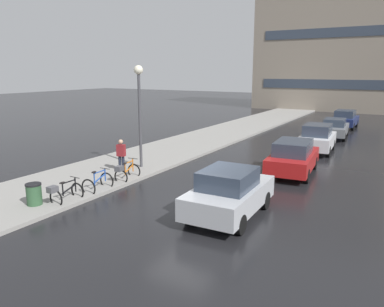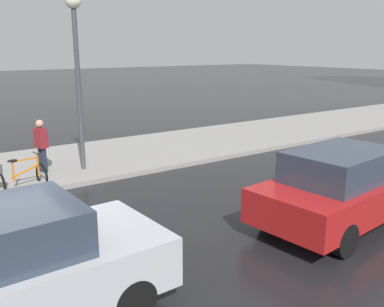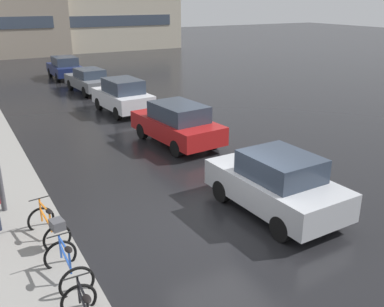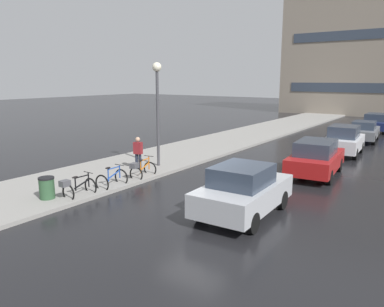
# 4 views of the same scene
# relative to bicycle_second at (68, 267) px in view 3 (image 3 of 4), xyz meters

# --- Properties ---
(ground_plane) EXTENTS (140.00, 140.00, 0.00)m
(ground_plane) POSITION_rel_bicycle_second_xyz_m (4.06, 0.35, -0.40)
(ground_plane) COLOR black
(bicycle_second) EXTENTS (0.78, 1.20, 0.95)m
(bicycle_second) POSITION_rel_bicycle_second_xyz_m (0.00, 0.00, 0.00)
(bicycle_second) COLOR black
(bicycle_second) RESTS_ON ground
(bicycle_third) EXTENTS (0.84, 1.47, 0.98)m
(bicycle_third) POSITION_rel_bicycle_second_xyz_m (0.03, 1.71, 0.08)
(bicycle_third) COLOR black
(bicycle_third) RESTS_ON ground
(car_silver) EXTENTS (2.10, 4.07, 1.70)m
(car_silver) POSITION_rel_bicycle_second_xyz_m (5.73, 0.42, 0.44)
(car_silver) COLOR #B2B5BA
(car_silver) RESTS_ON ground
(car_red) EXTENTS (2.29, 4.44, 1.66)m
(car_red) POSITION_rel_bicycle_second_xyz_m (6.09, 6.91, 0.44)
(car_red) COLOR #AD1919
(car_red) RESTS_ON ground
(car_white) EXTENTS (2.10, 3.92, 1.73)m
(car_white) POSITION_rel_bicycle_second_xyz_m (5.96, 12.64, 0.47)
(car_white) COLOR silver
(car_white) RESTS_ON ground
(car_grey) EXTENTS (2.08, 4.35, 1.45)m
(car_grey) POSITION_rel_bicycle_second_xyz_m (5.95, 18.44, 0.34)
(car_grey) COLOR slate
(car_grey) RESTS_ON ground
(car_navy) EXTENTS (1.87, 3.82, 1.56)m
(car_navy) POSITION_rel_bicycle_second_xyz_m (5.81, 23.99, 0.40)
(car_navy) COLOR navy
(car_navy) RESTS_ON ground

